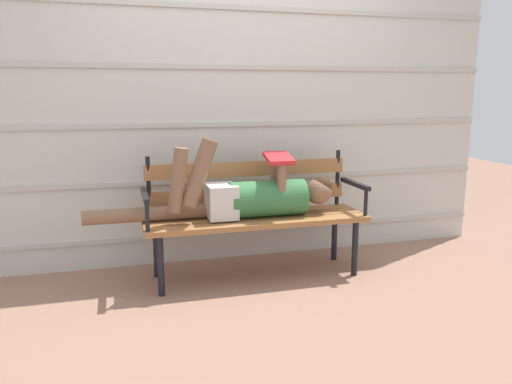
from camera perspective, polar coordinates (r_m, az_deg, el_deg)
ground_plane at (r=3.57m, az=0.56°, el=-10.26°), size 12.00×12.00×0.00m
house_siding at (r=3.92m, az=-1.99°, el=10.94°), size 4.23×0.08×2.57m
park_bench at (r=3.60m, az=-0.29°, el=-1.93°), size 1.58×0.47×0.87m
reclining_person at (r=3.50m, az=-0.93°, el=-0.40°), size 1.75×0.26×0.58m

